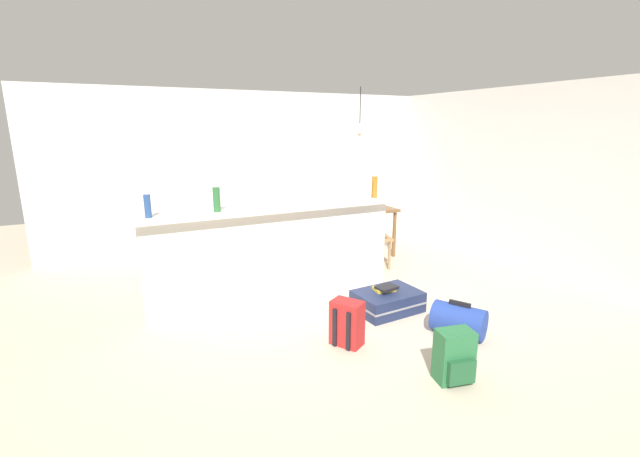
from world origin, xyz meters
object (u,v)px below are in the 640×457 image
(dining_chair_near_partition, at_px, (373,230))
(dining_table, at_px, (355,214))
(suitcase_flat_navy, at_px, (388,301))
(backpack_red, at_px, (347,323))
(grocery_bag, at_px, (357,189))
(pendant_lamp, at_px, (360,128))
(duffel_bag_blue, at_px, (459,320))
(bottle_white, at_px, (324,188))
(bottle_green, at_px, (217,199))
(bottle_clear, at_px, (279,193))
(bottle_amber, at_px, (374,187))
(book_stack, at_px, (385,288))
(bottle_blue, at_px, (148,206))
(backpack_green, at_px, (454,357))

(dining_chair_near_partition, bearing_deg, dining_table, 87.34)
(suitcase_flat_navy, distance_m, backpack_red, 0.87)
(grocery_bag, bearing_deg, pendant_lamp, 57.82)
(backpack_red, bearing_deg, duffel_bag_blue, -17.21)
(bottle_white, distance_m, dining_chair_near_partition, 1.42)
(bottle_green, height_order, bottle_white, bottle_white)
(bottle_clear, xyz_separation_m, bottle_amber, (1.23, 0.02, -0.02))
(bottle_amber, relative_size, dining_chair_near_partition, 0.28)
(bottle_white, xyz_separation_m, dining_table, (1.10, 1.10, -0.61))
(bottle_white, distance_m, bottle_amber, 0.65)
(backpack_red, bearing_deg, dining_table, 57.79)
(dining_chair_near_partition, height_order, backpack_red, dining_chair_near_partition)
(grocery_bag, xyz_separation_m, dining_table, (0.67, 1.14, -0.57))
(suitcase_flat_navy, bearing_deg, pendant_lamp, 67.79)
(backpack_red, bearing_deg, bottle_amber, 48.80)
(bottle_clear, bearing_deg, book_stack, -37.28)
(bottle_clear, relative_size, grocery_bag, 1.14)
(dining_table, relative_size, pendant_lamp, 1.59)
(bottle_blue, distance_m, dining_chair_near_partition, 3.13)
(bottle_clear, distance_m, dining_table, 2.15)
(bottle_green, height_order, backpack_green, bottle_green)
(backpack_green, bearing_deg, bottle_amber, 74.23)
(bottle_white, height_order, duffel_bag_blue, bottle_white)
(bottle_clear, bearing_deg, bottle_green, 179.94)
(grocery_bag, distance_m, pendant_lamp, 1.54)
(bottle_blue, bearing_deg, dining_table, 21.74)
(bottle_green, distance_m, bottle_amber, 1.90)
(bottle_clear, relative_size, dining_chair_near_partition, 0.32)
(bottle_clear, relative_size, book_stack, 1.18)
(bottle_white, relative_size, dining_chair_near_partition, 0.32)
(suitcase_flat_navy, xyz_separation_m, duffel_bag_blue, (0.28, -0.75, 0.04))
(pendant_lamp, bearing_deg, bottle_green, -153.26)
(bottle_amber, height_order, dining_table, bottle_amber)
(bottle_white, height_order, dining_chair_near_partition, bottle_white)
(pendant_lamp, xyz_separation_m, book_stack, (-0.81, -1.92, -1.67))
(bottle_blue, xyz_separation_m, grocery_bag, (2.33, 0.05, -0.00))
(bottle_green, xyz_separation_m, book_stack, (1.60, -0.70, -0.98))
(suitcase_flat_navy, bearing_deg, bottle_clear, 141.98)
(bottle_amber, bearing_deg, pendant_lamp, 66.97)
(bottle_amber, bearing_deg, duffel_bag_blue, -90.10)
(bottle_blue, distance_m, dining_table, 3.28)
(bottle_clear, bearing_deg, bottle_amber, 0.83)
(suitcase_flat_navy, relative_size, backpack_green, 2.01)
(bottle_clear, height_order, bottle_white, bottle_white)
(grocery_bag, height_order, suitcase_flat_navy, grocery_bag)
(book_stack, bearing_deg, bottle_amber, 67.22)
(suitcase_flat_navy, relative_size, book_stack, 3.38)
(dining_chair_near_partition, bearing_deg, backpack_red, -128.76)
(bottle_clear, bearing_deg, bottle_white, 9.10)
(grocery_bag, distance_m, backpack_red, 1.79)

